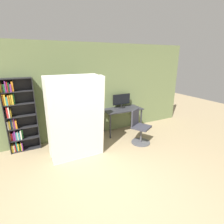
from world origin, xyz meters
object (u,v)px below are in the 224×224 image
object	(u,v)px
office_chair	(139,130)
mattress_near	(78,120)
monitor	(122,100)
mattress_far	(73,116)
bookshelf	(17,116)

from	to	relation	value
office_chair	mattress_near	world-z (taller)	mattress_near
monitor	office_chair	world-z (taller)	monitor
mattress_near	mattress_far	distance (m)	0.38
monitor	bookshelf	world-z (taller)	bookshelf
office_chair	mattress_far	distance (m)	1.86
office_chair	bookshelf	size ratio (longest dim) A/B	0.51
monitor	office_chair	xyz separation A→B (m)	(-0.01, -1.02, -0.61)
office_chair	mattress_far	size ratio (longest dim) A/B	0.49
mattress_near	mattress_far	world-z (taller)	same
monitor	mattress_near	size ratio (longest dim) A/B	0.31
bookshelf	office_chair	bearing A→B (deg)	-19.84
office_chair	mattress_near	distance (m)	1.83
office_chair	mattress_near	bearing A→B (deg)	-178.31
monitor	bookshelf	bearing A→B (deg)	179.25
mattress_far	bookshelf	bearing A→B (deg)	148.50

